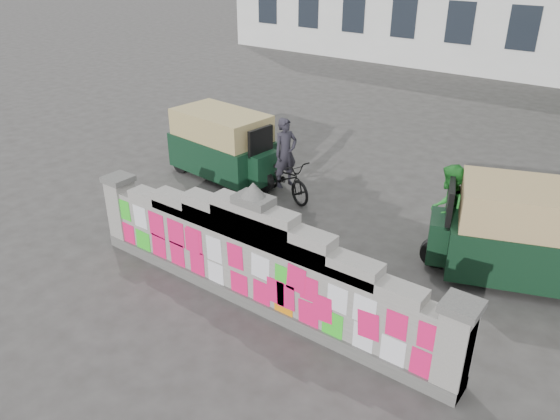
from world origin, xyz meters
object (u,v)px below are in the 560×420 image
Objects in this scene: cyclist_rider at (286,164)px; rickshaw_left at (224,144)px; pedestrian at (447,211)px; cyclist_bike at (285,177)px; rickshaw_right at (528,233)px.

rickshaw_left reaches higher than cyclist_rider.
cyclist_bike is at bearing -97.80° from pedestrian.
pedestrian is 5.36m from rickshaw_left.
rickshaw_right is (1.33, -0.04, 0.02)m from pedestrian.
rickshaw_left is at bearing -22.79° from rickshaw_right.
pedestrian is (3.59, -0.24, 0.39)m from cyclist_bike.
rickshaw_left is 6.70m from rickshaw_right.
rickshaw_right is at bearing 84.41° from pedestrian.
cyclist_rider is at bearing 0.00° from cyclist_bike.
cyclist_rider reaches higher than cyclist_bike.
rickshaw_right is at bearing -73.47° from cyclist_bike.
rickshaw_left reaches higher than cyclist_bike.
pedestrian is 1.33m from rickshaw_right.
pedestrian reaches higher than cyclist_rider.
pedestrian is at bearing 2.39° from rickshaw_left.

